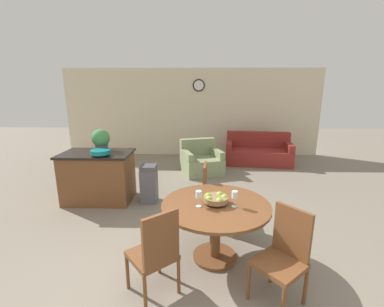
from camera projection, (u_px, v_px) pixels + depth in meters
name	position (u px, v px, depth m)	size (l,w,h in m)	color
ground_plane	(176.00, 306.00, 2.51)	(24.00, 24.00, 0.00)	gray
wall_back	(192.00, 113.00, 8.10)	(8.00, 0.09, 2.70)	beige
dining_table	(216.00, 216.00, 3.10)	(1.30, 1.30, 0.74)	brown
dining_chair_near_left	(156.00, 251.00, 2.52)	(0.59, 0.59, 0.96)	brown
dining_chair_near_right	(284.00, 253.00, 2.49)	(0.59, 0.59, 0.96)	brown
dining_chair_far_side	(212.00, 192.00, 3.97)	(0.46, 0.46, 0.96)	brown
fruit_bowl	(216.00, 199.00, 3.04)	(0.29, 0.29, 0.12)	olive
wine_glass_left	(199.00, 195.00, 2.95)	(0.07, 0.07, 0.19)	silver
wine_glass_right	(235.00, 195.00, 2.94)	(0.07, 0.07, 0.19)	silver
kitchen_island	(99.00, 177.00, 4.82)	(1.27, 0.80, 0.94)	brown
teal_bowl	(101.00, 152.00, 4.49)	(0.34, 0.34, 0.10)	#147A7F
potted_plant	(101.00, 139.00, 4.81)	(0.33, 0.33, 0.41)	#4C4C51
trash_bin	(149.00, 184.00, 4.77)	(0.29, 0.31, 0.71)	#56565B
couch	(258.00, 153.00, 7.34)	(1.91, 1.13, 0.87)	maroon
armchair	(201.00, 161.00, 6.53)	(1.15, 1.16, 0.82)	gray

